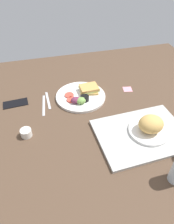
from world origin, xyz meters
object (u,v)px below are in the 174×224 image
at_px(plate_with_salad, 82,96).
at_px(knife, 44,105).
at_px(bread_plate_near, 150,126).
at_px(sticky_note, 128,89).
at_px(serving_tray, 142,134).
at_px(espresso_cup, 26,133).
at_px(fork, 48,100).
at_px(cell_phone, 15,103).

distance_m(plate_with_salad, knife, 0.24).
height_order(bread_plate_near, sticky_note, bread_plate_near).
distance_m(knife, sticky_note, 0.55).
bearing_deg(bread_plate_near, serving_tray, -2.96).
xyz_separation_m(bread_plate_near, sticky_note, (-0.05, -0.40, -0.06)).
bearing_deg(knife, espresso_cup, -19.94).
bearing_deg(sticky_note, espresso_cup, 20.97).
bearing_deg(serving_tray, fork, -43.40).
bearing_deg(espresso_cup, knife, -115.88).
height_order(bread_plate_near, plate_with_salad, bread_plate_near).
bearing_deg(cell_phone, plate_with_salad, 170.17).
distance_m(knife, cell_phone, 0.17).
xyz_separation_m(knife, cell_phone, (0.16, -0.06, 0.00)).
xyz_separation_m(plate_with_salad, knife, (0.24, 0.02, -0.01)).
height_order(bread_plate_near, espresso_cup, bread_plate_near).
bearing_deg(knife, sticky_note, 99.02).
distance_m(espresso_cup, sticky_note, 0.70).
distance_m(serving_tray, bread_plate_near, 0.06).
distance_m(serving_tray, cell_phone, 0.75).
xyz_separation_m(serving_tray, fork, (0.43, -0.40, -0.01)).
relative_size(espresso_cup, cell_phone, 0.39).
bearing_deg(fork, plate_with_salad, 82.11).
xyz_separation_m(serving_tray, knife, (0.46, -0.36, -0.01)).
relative_size(fork, cell_phone, 1.18).
height_order(plate_with_salad, sticky_note, plate_with_salad).
bearing_deg(knife, cell_phone, -103.81).
distance_m(espresso_cup, cell_phone, 0.29).
xyz_separation_m(bread_plate_near, fork, (0.46, -0.41, -0.05)).
height_order(knife, cell_phone, cell_phone).
bearing_deg(serving_tray, knife, -38.52).
height_order(bread_plate_near, cell_phone, bread_plate_near).
xyz_separation_m(bread_plate_near, knife, (0.49, -0.37, -0.05)).
distance_m(plate_with_salad, fork, 0.21).
height_order(espresso_cup, knife, espresso_cup).
distance_m(espresso_cup, fork, 0.30).
xyz_separation_m(serving_tray, espresso_cup, (0.56, -0.14, 0.01)).
distance_m(cell_phone, sticky_note, 0.71).
relative_size(serving_tray, sticky_note, 8.04).
height_order(serving_tray, espresso_cup, espresso_cup).
relative_size(fork, knife, 0.89).
xyz_separation_m(plate_with_salad, espresso_cup, (0.34, 0.24, 0.00)).
relative_size(bread_plate_near, espresso_cup, 3.62).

